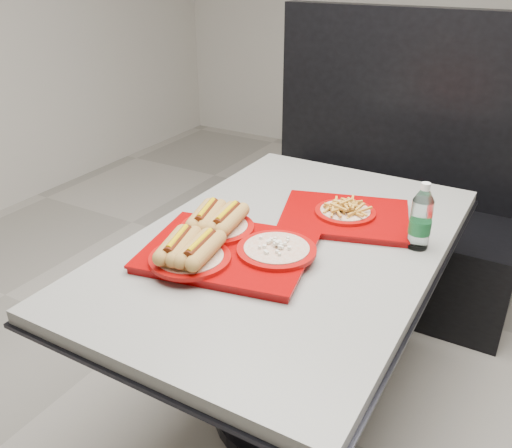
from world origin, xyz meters
The scene contains 6 objects.
ground centered at (0.00, 0.00, 0.00)m, with size 6.00×6.00×0.00m, color gray.
diner_table centered at (0.00, 0.00, 0.58)m, with size 0.92×1.42×0.75m.
booth_bench centered at (0.00, 1.09, 0.40)m, with size 1.30×0.57×1.35m.
tray_near centered at (-0.13, -0.18, 0.79)m, with size 0.55×0.47×0.11m.
tray_far centered at (0.10, 0.22, 0.77)m, with size 0.50×0.44×0.08m.
water_bottle centered at (0.37, 0.16, 0.84)m, with size 0.07×0.07×0.21m.
Camera 1 is at (0.67, -1.36, 1.56)m, focal length 38.00 mm.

